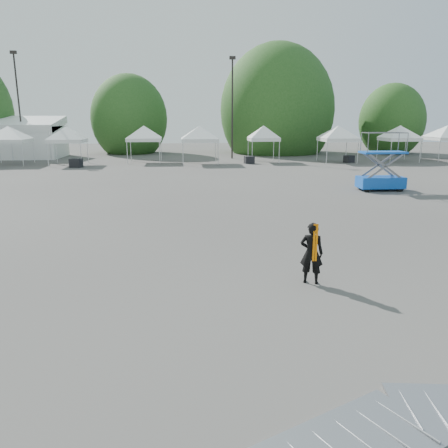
{
  "coord_description": "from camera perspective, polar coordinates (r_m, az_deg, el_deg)",
  "views": [
    {
      "loc": [
        -2.02,
        -12.36,
        4.04
      ],
      "look_at": [
        -0.96,
        -1.2,
        1.3
      ],
      "focal_mm": 35.0,
      "sensor_mm": 36.0,
      "label": 1
    }
  ],
  "objects": [
    {
      "name": "crate_mid",
      "position": [
        39.83,
        3.32,
        8.35
      ],
      "size": [
        0.93,
        0.78,
        0.65
      ],
      "primitive_type": "cube",
      "rotation": [
        0.0,
        0.0,
        0.18
      ],
      "color": "black",
      "rests_on": "ground"
    },
    {
      "name": "crate_west",
      "position": [
        38.61,
        -18.76,
        7.54
      ],
      "size": [
        1.06,
        0.91,
        0.72
      ],
      "primitive_type": "cube",
      "rotation": [
        0.0,
        0.0,
        -0.22
      ],
      "color": "black",
      "rests_on": "ground"
    },
    {
      "name": "barrier_left",
      "position": [
        6.31,
        15.97,
        -26.23
      ],
      "size": [
        2.78,
        2.18,
        0.08
      ],
      "rotation": [
        0.0,
        0.0,
        0.44
      ],
      "color": "#97999F",
      "rests_on": "ground"
    },
    {
      "name": "tree_mid_w",
      "position": [
        52.7,
        -12.26,
        13.31
      ],
      "size": [
        4.16,
        4.16,
        6.33
      ],
      "color": "#382314",
      "rests_on": "ground"
    },
    {
      "name": "crate_east",
      "position": [
        42.28,
        16.01,
        8.16
      ],
      "size": [
        1.03,
        0.94,
        0.65
      ],
      "primitive_type": "cube",
      "rotation": [
        0.0,
        0.0,
        0.43
      ],
      "color": "black",
      "rests_on": "ground"
    },
    {
      "name": "tree_mid_e",
      "position": [
        52.53,
        6.92,
        14.51
      ],
      "size": [
        5.12,
        5.12,
        7.79
      ],
      "color": "#382314",
      "rests_on": "ground"
    },
    {
      "name": "tent_h",
      "position": [
        44.57,
        22.03,
        11.49
      ],
      "size": [
        4.25,
        4.25,
        3.88
      ],
      "color": "silver",
      "rests_on": "ground"
    },
    {
      "name": "tent_d",
      "position": [
        41.44,
        -10.43,
        12.15
      ],
      "size": [
        4.33,
        4.33,
        3.88
      ],
      "color": "silver",
      "rests_on": "ground"
    },
    {
      "name": "man",
      "position": [
        11.02,
        11.36,
        -3.74
      ],
      "size": [
        0.66,
        0.55,
        1.56
      ],
      "rotation": [
        0.0,
        0.0,
        2.79
      ],
      "color": "black",
      "rests_on": "ground"
    },
    {
      "name": "tent_f",
      "position": [
        41.38,
        5.21,
        12.31
      ],
      "size": [
        3.8,
        3.8,
        3.88
      ],
      "color": "silver",
      "rests_on": "ground"
    },
    {
      "name": "tent_b",
      "position": [
        43.02,
        -26.37,
        11.03
      ],
      "size": [
        4.48,
        4.48,
        3.88
      ],
      "color": "silver",
      "rests_on": "ground"
    },
    {
      "name": "light_pole_west",
      "position": [
        49.06,
        -25.27,
        14.49
      ],
      "size": [
        0.6,
        0.25,
        10.3
      ],
      "color": "black",
      "rests_on": "ground"
    },
    {
      "name": "ground",
      "position": [
        13.15,
        3.7,
        -4.18
      ],
      "size": [
        120.0,
        120.0,
        0.0
      ],
      "primitive_type": "plane",
      "color": "#474442",
      "rests_on": "ground"
    },
    {
      "name": "tree_far_e",
      "position": [
        54.89,
        21.05,
        12.41
      ],
      "size": [
        3.84,
        3.84,
        5.84
      ],
      "color": "#382314",
      "rests_on": "ground"
    },
    {
      "name": "tent_e",
      "position": [
        39.67,
        -3.21,
        12.29
      ],
      "size": [
        4.58,
        4.58,
        3.88
      ],
      "color": "silver",
      "rests_on": "ground"
    },
    {
      "name": "tent_g",
      "position": [
        42.15,
        14.7,
        11.96
      ],
      "size": [
        4.32,
        4.32,
        3.88
      ],
      "color": "silver",
      "rests_on": "ground"
    },
    {
      "name": "tent_c",
      "position": [
        40.79,
        -19.89,
        11.55
      ],
      "size": [
        4.16,
        4.16,
        3.88
      ],
      "color": "silver",
      "rests_on": "ground"
    },
    {
      "name": "light_pole_east",
      "position": [
        44.66,
        1.09,
        15.62
      ],
      "size": [
        0.6,
        0.25,
        9.8
      ],
      "color": "black",
      "rests_on": "ground"
    },
    {
      "name": "tent_extra_8",
      "position": [
        47.83,
        27.21,
        11.08
      ],
      "size": [
        4.67,
        4.67,
        3.88
      ],
      "color": "silver",
      "rests_on": "ground"
    },
    {
      "name": "scissor_lift",
      "position": [
        26.32,
        19.95,
        7.68
      ],
      "size": [
        2.55,
        1.32,
        3.25
      ],
      "rotation": [
        0.0,
        0.0,
        -0.03
      ],
      "color": "#0D3FAC",
      "rests_on": "ground"
    }
  ]
}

